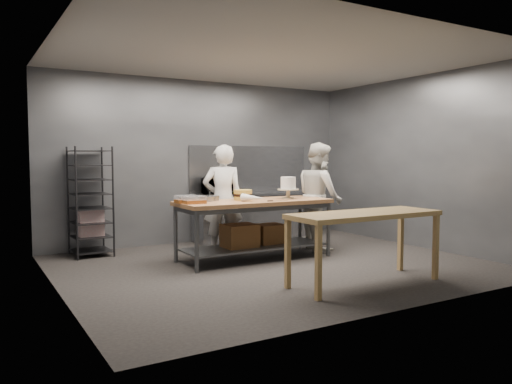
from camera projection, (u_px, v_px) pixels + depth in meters
ground at (275, 265)px, 7.34m from camera, size 6.00×6.00×0.00m
back_wall at (203, 162)px, 9.38m from camera, size 6.00×0.04×3.00m
work_table at (254, 222)px, 7.71m from camera, size 2.40×0.90×0.92m
near_counter at (365, 219)px, 6.19m from camera, size 2.00×0.70×0.90m
back_counter at (258, 215)px, 9.68m from camera, size 2.60×0.60×0.90m
splashback_panel at (250, 169)px, 9.88m from camera, size 2.60×0.02×0.90m
speed_rack at (90, 203)px, 7.99m from camera, size 0.62×0.67×1.75m
chef_behind at (223, 200)px, 8.11m from camera, size 0.75×0.61×1.78m
chef_right at (319, 196)px, 8.53m from camera, size 0.92×1.05×1.83m
microwave at (218, 186)px, 9.22m from camera, size 0.54×0.37×0.30m
frosted_cake_stand at (288, 185)px, 7.93m from camera, size 0.34×0.34×0.35m
layer_cake at (243, 195)px, 7.68m from camera, size 0.28×0.28×0.16m
cake_pans at (201, 199)px, 7.48m from camera, size 0.67×0.36×0.07m
piping_bag at (253, 198)px, 7.38m from camera, size 0.29×0.39×0.12m
offset_spatula at (275, 201)px, 7.52m from camera, size 0.36×0.02×0.02m
pastry_clamshells at (190, 199)px, 7.17m from camera, size 0.36×0.40×0.11m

